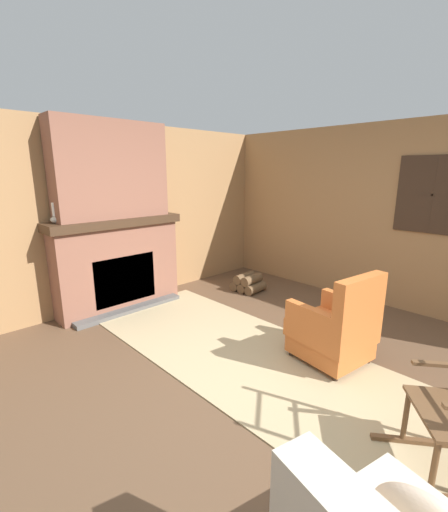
{
  "coord_description": "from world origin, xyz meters",
  "views": [
    {
      "loc": [
        1.73,
        -2.12,
        1.88
      ],
      "look_at": [
        -1.11,
        0.62,
        0.9
      ],
      "focal_mm": 24.0,
      "sensor_mm": 36.0,
      "label": 1
    }
  ],
  "objects_px": {
    "armchair": "(335,330)",
    "oil_lamp_vase": "(56,216)",
    "firewood_stack": "(248,283)",
    "storage_case": "(138,211)"
  },
  "relations": [
    {
      "from": "armchair",
      "to": "oil_lamp_vase",
      "type": "distance_m",
      "value": 3.43
    },
    {
      "from": "armchair",
      "to": "firewood_stack",
      "type": "distance_m",
      "value": 2.26
    },
    {
      "from": "firewood_stack",
      "to": "storage_case",
      "type": "distance_m",
      "value": 2.05
    },
    {
      "from": "armchair",
      "to": "storage_case",
      "type": "relative_size",
      "value": 4.11
    },
    {
      "from": "oil_lamp_vase",
      "to": "storage_case",
      "type": "bearing_deg",
      "value": 89.99
    },
    {
      "from": "storage_case",
      "to": "armchair",
      "type": "bearing_deg",
      "value": 9.15
    },
    {
      "from": "armchair",
      "to": "oil_lamp_vase",
      "type": "height_order",
      "value": "oil_lamp_vase"
    },
    {
      "from": "firewood_stack",
      "to": "storage_case",
      "type": "xyz_separation_m",
      "value": [
        -0.84,
        -1.43,
        1.21
      ]
    },
    {
      "from": "armchair",
      "to": "oil_lamp_vase",
      "type": "bearing_deg",
      "value": 37.17
    },
    {
      "from": "firewood_stack",
      "to": "oil_lamp_vase",
      "type": "xyz_separation_m",
      "value": [
        -0.84,
        -2.54,
        1.24
      ]
    }
  ]
}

